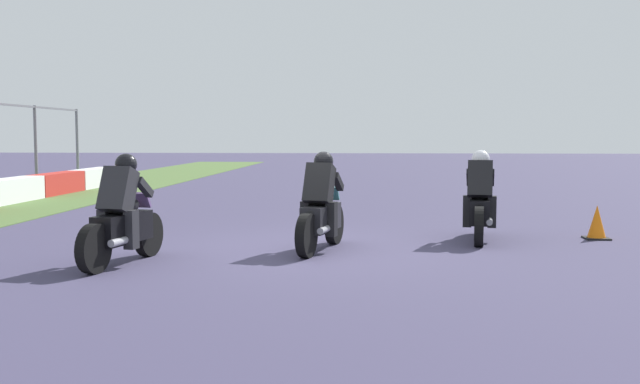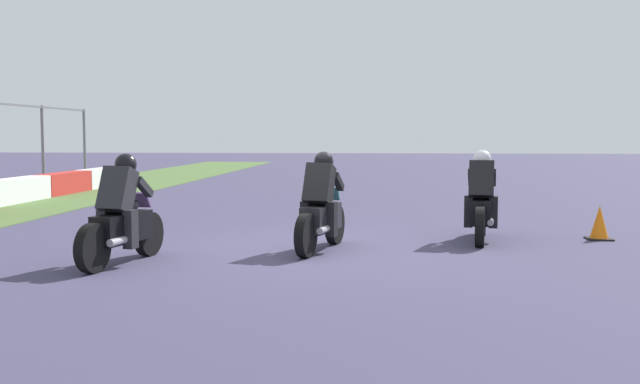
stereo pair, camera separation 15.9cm
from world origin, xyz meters
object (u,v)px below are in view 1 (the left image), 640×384
traffic_cone (597,223)px  rider_lane_b (321,210)px  rider_lane_a (480,203)px  rider_lane_c (122,219)px

traffic_cone → rider_lane_b: bearing=108.7°
rider_lane_b → rider_lane_a: bearing=-50.7°
rider_lane_a → traffic_cone: (0.31, -2.01, -0.35)m
rider_lane_c → traffic_cone: bearing=-56.2°
rider_lane_a → rider_lane_c: bearing=125.7°
rider_lane_b → traffic_cone: rider_lane_b is taller
traffic_cone → rider_lane_c: bearing=112.3°
rider_lane_b → rider_lane_c: same height
rider_lane_a → rider_lane_c: same height
rider_lane_c → traffic_cone: 7.77m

